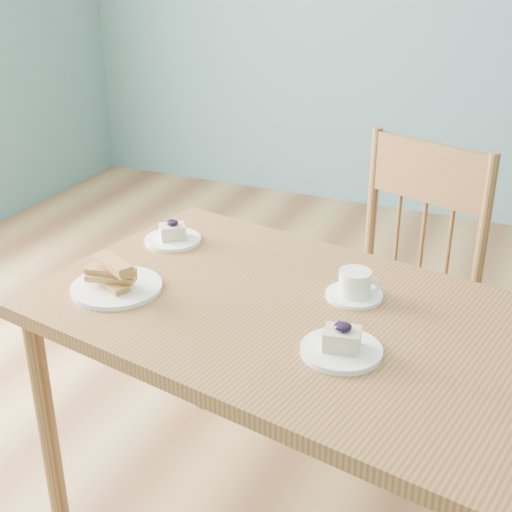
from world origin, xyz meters
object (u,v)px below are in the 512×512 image
dining_chair (393,294)px  cheesecake_plate_near (342,345)px  coffee_cup (355,286)px  dining_table (312,342)px  cheesecake_plate_far (173,236)px  biscotti_plate (116,280)px

dining_chair → cheesecake_plate_near: dining_chair is taller
cheesecake_plate_near → coffee_cup: cheesecake_plate_near is taller
dining_table → cheesecake_plate_far: size_ratio=9.06×
biscotti_plate → cheesecake_plate_near: bearing=-4.7°
dining_chair → cheesecake_plate_near: (0.05, -0.76, 0.25)m
dining_table → dining_chair: dining_chair is taller
coffee_cup → biscotti_plate: biscotti_plate is taller
dining_table → cheesecake_plate_near: 0.20m
dining_table → cheesecake_plate_near: size_ratio=8.31×
dining_table → coffee_cup: bearing=74.0°
cheesecake_plate_near → dining_chair: bearing=94.0°
cheesecake_plate_far → biscotti_plate: size_ratio=0.71×
cheesecake_plate_near → cheesecake_plate_far: cheesecake_plate_near is taller
dining_chair → coffee_cup: size_ratio=6.87×
dining_chair → cheesecake_plate_far: bearing=-127.4°
dining_table → cheesecake_plate_near: bearing=-38.5°
dining_table → dining_chair: size_ratio=1.52×
biscotti_plate → dining_chair: bearing=51.0°
coffee_cup → biscotti_plate: size_ratio=0.62×
coffee_cup → cheesecake_plate_far: bearing=163.6°
dining_table → biscotti_plate: bearing=-160.6°
cheesecake_plate_far → coffee_cup: 0.60m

